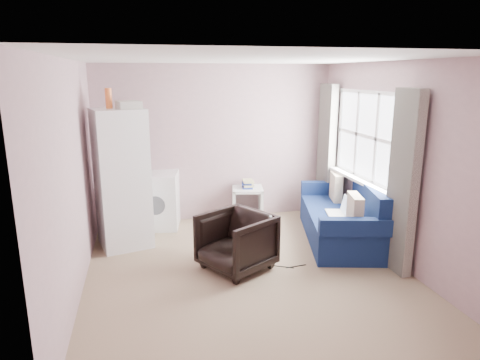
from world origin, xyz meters
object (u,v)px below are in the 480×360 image
(fridge, at_px, (122,178))
(washing_machine, at_px, (158,199))
(armchair, at_px, (236,239))
(side_table, at_px, (247,201))
(sofa, at_px, (344,218))

(fridge, relative_size, washing_machine, 2.50)
(armchair, bearing_deg, side_table, 130.75)
(armchair, height_order, sofa, sofa)
(fridge, relative_size, side_table, 3.23)
(fridge, xyz_separation_m, sofa, (3.07, -0.52, -0.64))
(washing_machine, xyz_separation_m, sofa, (2.58, -1.16, -0.13))
(fridge, bearing_deg, washing_machine, 38.26)
(armchair, distance_m, side_table, 1.86)
(side_table, xyz_separation_m, sofa, (1.14, -1.18, 0.01))
(fridge, distance_m, sofa, 3.18)
(armchair, bearing_deg, washing_machine, 175.05)
(fridge, height_order, washing_machine, fridge)
(fridge, xyz_separation_m, side_table, (1.93, 0.66, -0.65))
(washing_machine, height_order, sofa, sofa)
(side_table, bearing_deg, armchair, -108.19)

